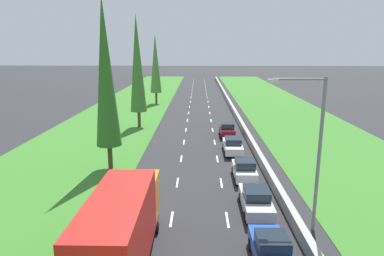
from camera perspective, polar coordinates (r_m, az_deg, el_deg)
name	(u,v)px	position (r m, az deg, el deg)	size (l,w,h in m)	color
ground_plane	(199,110)	(59.50, 1.20, 3.06)	(300.00, 300.00, 0.00)	#28282B
grass_verge_left	(127,109)	(60.81, -10.82, 3.06)	(14.00, 140.00, 0.04)	#387528
grass_verge_right	(282,110)	(61.22, 14.78, 2.93)	(14.00, 140.00, 0.04)	#387528
median_barrier	(232,107)	(59.71, 6.69, 3.42)	(0.44, 120.00, 0.85)	#9E9B93
lane_markings	(199,110)	(59.50, 1.20, 3.06)	(3.64, 116.00, 0.01)	white
blue_hatchback_right_lane	(271,250)	(18.21, 12.97, -19.14)	(1.74, 3.90, 1.72)	#1E47B7
silver_sedan_right_lane	(256,200)	(23.17, 10.57, -11.69)	(1.82, 4.50, 1.64)	silver
white_hatchback_right_lane	(244,170)	(28.30, 8.69, -6.87)	(1.74, 3.90, 1.72)	white
red_box_truck_left_lane	(123,230)	(17.02, -11.46, -16.25)	(2.46, 9.40, 4.18)	black
white_sedan_right_lane	(233,145)	(35.08, 6.79, -2.89)	(1.82, 4.50, 1.64)	white
maroon_hatchback_right_lane	(227,130)	(41.54, 5.86, -0.29)	(1.74, 3.90, 1.72)	maroon
poplar_tree_second	(105,73)	(29.79, -14.21, 8.83)	(2.17, 2.17, 14.72)	#4C3823
poplar_tree_third	(137,64)	(45.86, -9.11, 10.50)	(2.17, 2.17, 14.78)	#4C3823
poplar_tree_fourth	(155,64)	(65.49, -6.10, 10.58)	(2.13, 2.13, 13.03)	#4C3823
street_light_mast	(314,144)	(20.25, 19.61, -2.60)	(3.20, 0.28, 9.00)	gray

